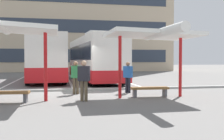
% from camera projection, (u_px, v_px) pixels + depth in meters
% --- Properties ---
extents(ground_plane, '(160.00, 160.00, 0.00)m').
position_uv_depth(ground_plane, '(75.00, 91.00, 14.26)').
color(ground_plane, slate).
extents(terminal_building, '(33.34, 15.20, 23.89)m').
position_uv_depth(terminal_building, '(63.00, 7.00, 45.29)').
color(terminal_building, '#C6B293').
rests_on(terminal_building, ground).
extents(coach_bus_0, '(3.29, 10.49, 3.80)m').
position_uv_depth(coach_bus_0, '(45.00, 59.00, 21.28)').
color(coach_bus_0, silver).
rests_on(coach_bus_0, ground).
extents(coach_bus_1, '(3.26, 11.03, 3.71)m').
position_uv_depth(coach_bus_1, '(94.00, 59.00, 21.03)').
color(coach_bus_1, silver).
rests_on(coach_bus_1, ground).
extents(lane_stripe_0, '(0.16, 14.00, 0.01)m').
position_uv_depth(lane_stripe_0, '(14.00, 82.00, 20.65)').
color(lane_stripe_0, white).
rests_on(lane_stripe_0, ground).
extents(lane_stripe_1, '(0.16, 14.00, 0.01)m').
position_uv_depth(lane_stripe_1, '(69.00, 81.00, 21.49)').
color(lane_stripe_1, white).
rests_on(lane_stripe_1, ground).
extents(lane_stripe_2, '(0.16, 14.00, 0.01)m').
position_uv_depth(lane_stripe_2, '(120.00, 80.00, 22.32)').
color(lane_stripe_2, white).
rests_on(lane_stripe_2, ground).
extents(waiting_shelter_0, '(4.15, 4.87, 3.11)m').
position_uv_depth(waiting_shelter_0, '(2.00, 29.00, 10.18)').
color(waiting_shelter_0, red).
rests_on(waiting_shelter_0, ground).
extents(bench_0, '(1.96, 0.60, 0.45)m').
position_uv_depth(bench_0, '(4.00, 94.00, 10.41)').
color(bench_0, brown).
rests_on(bench_0, ground).
extents(waiting_shelter_1, '(3.82, 4.83, 2.93)m').
position_uv_depth(waiting_shelter_1, '(153.00, 36.00, 11.63)').
color(waiting_shelter_1, red).
rests_on(waiting_shelter_1, ground).
extents(bench_1, '(1.71, 0.50, 0.45)m').
position_uv_depth(bench_1, '(150.00, 89.00, 12.10)').
color(bench_1, brown).
rests_on(bench_1, ground).
extents(platform_kerb, '(44.00, 0.24, 0.12)m').
position_uv_depth(platform_kerb, '(75.00, 90.00, 14.54)').
color(platform_kerb, '#ADADA8').
rests_on(platform_kerb, ground).
extents(waiting_passenger_0, '(0.52, 0.39, 1.64)m').
position_uv_depth(waiting_passenger_0, '(84.00, 78.00, 10.83)').
color(waiting_passenger_0, brown).
rests_on(waiting_passenger_0, ground).
extents(waiting_passenger_1, '(0.47, 0.24, 1.60)m').
position_uv_depth(waiting_passenger_1, '(76.00, 75.00, 13.09)').
color(waiting_passenger_1, brown).
rests_on(waiting_passenger_1, ground).
extents(waiting_passenger_2, '(0.46, 0.49, 1.57)m').
position_uv_depth(waiting_passenger_2, '(128.00, 75.00, 13.64)').
color(waiting_passenger_2, black).
rests_on(waiting_passenger_2, ground).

